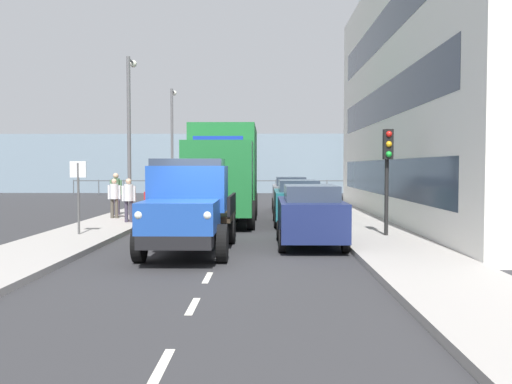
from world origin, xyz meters
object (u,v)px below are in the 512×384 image
car_teal_kerbside_1 (298,201)px  traffic_light_near (388,159)px  pedestrian_strolling (116,190)px  lamp_post_promenade (130,122)px  car_grey_kerbside_2 (290,193)px  car_red_oppositeside_0 (178,199)px  truck_vintage_blue (188,208)px  street_sign (78,184)px  lamp_post_far (172,135)px  lorry_cargo_green (224,171)px  car_navy_kerbside_near (310,214)px  pedestrian_couple_a (114,195)px  car_maroon_oppositeside_1 (196,192)px  pedestrian_near_railing (129,197)px

car_teal_kerbside_1 → traffic_light_near: 5.51m
pedestrian_strolling → lamp_post_promenade: lamp_post_promenade is taller
car_grey_kerbside_2 → car_red_oppositeside_0: bearing=47.5°
truck_vintage_blue → lamp_post_promenade: (3.91, -10.02, 3.00)m
street_sign → car_grey_kerbside_2: bearing=-122.8°
pedestrian_strolling → lamp_post_far: (-0.69, -10.67, 2.99)m
lamp_post_promenade → street_sign: bearing=90.9°
lorry_cargo_green → car_grey_kerbside_2: 6.32m
truck_vintage_blue → street_sign: 4.79m
car_navy_kerbside_near → pedestrian_strolling: 11.36m
street_sign → lamp_post_far: bearing=-90.0°
lorry_cargo_green → lamp_post_far: (4.10, -12.16, 2.14)m
car_red_oppositeside_0 → lamp_post_far: bearing=-79.7°
car_red_oppositeside_0 → traffic_light_near: size_ratio=1.33×
lorry_cargo_green → pedestrian_couple_a: bearing=0.2°
traffic_light_near → street_sign: 9.46m
traffic_light_near → lamp_post_promenade: lamp_post_promenade is taller
truck_vintage_blue → traffic_light_near: bearing=-154.6°
car_maroon_oppositeside_1 → pedestrian_couple_a: bearing=68.2°
car_teal_kerbside_1 → pedestrian_couple_a: 7.42m
lamp_post_promenade → car_grey_kerbside_2: bearing=-152.2°
truck_vintage_blue → traffic_light_near: size_ratio=1.76×
truck_vintage_blue → pedestrian_near_railing: (3.16, -6.64, -0.07)m
pedestrian_near_railing → lamp_post_promenade: 4.62m
car_grey_kerbside_2 → pedestrian_near_railing: 9.57m
car_navy_kerbside_near → pedestrian_strolling: size_ratio=2.19×
pedestrian_strolling → pedestrian_near_railing: bearing=112.8°
lamp_post_promenade → street_sign: 7.56m
car_maroon_oppositeside_1 → car_red_oppositeside_0: bearing=90.0°
pedestrian_couple_a → lamp_post_promenade: (-0.24, -1.74, 3.09)m
car_maroon_oppositeside_1 → pedestrian_strolling: 5.64m
car_grey_kerbside_2 → street_sign: (7.01, 10.89, 0.79)m
pedestrian_near_railing → pedestrian_strolling: (1.32, -3.13, 0.11)m
lorry_cargo_green → pedestrian_strolling: bearing=-17.3°
car_navy_kerbside_near → lamp_post_promenade: bearing=-50.3°
pedestrian_near_railing → lamp_post_far: (0.63, -13.80, 3.10)m
lorry_cargo_green → car_navy_kerbside_near: lorry_cargo_green is taller
pedestrian_near_railing → truck_vintage_blue: bearing=115.4°
pedestrian_near_railing → lamp_post_promenade: (0.75, -3.37, 3.07)m
car_navy_kerbside_near → car_red_oppositeside_0: (4.83, -7.07, 0.00)m
truck_vintage_blue → lorry_cargo_green: size_ratio=0.69×
pedestrian_strolling → lamp_post_far: lamp_post_far is taller
pedestrian_near_railing → lamp_post_far: lamp_post_far is taller
car_teal_kerbside_1 → traffic_light_near: bearing=117.3°
pedestrian_near_railing → traffic_light_near: size_ratio=0.51×
car_red_oppositeside_0 → lamp_post_far: lamp_post_far is taller
car_navy_kerbside_near → pedestrian_couple_a: bearing=-42.9°
car_grey_kerbside_2 → pedestrian_near_railing: (6.38, 7.13, 0.22)m
street_sign → car_maroon_oppositeside_1: bearing=-100.5°
pedestrian_near_railing → pedestrian_couple_a: 1.91m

